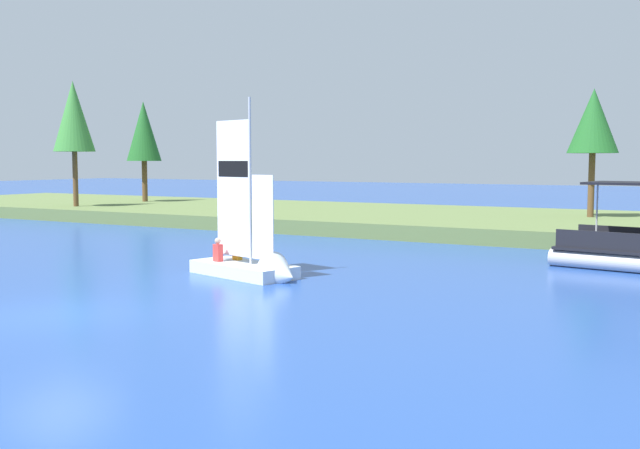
{
  "coord_description": "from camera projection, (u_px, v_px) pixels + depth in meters",
  "views": [
    {
      "loc": [
        13.45,
        -11.67,
        3.62
      ],
      "look_at": [
        0.21,
        12.36,
        1.2
      ],
      "focal_mm": 40.61,
      "sensor_mm": 36.0,
      "label": 1
    }
  ],
  "objects": [
    {
      "name": "ground_plane",
      "position": [
        58.0,
        315.0,
        16.97
      ],
      "size": [
        200.0,
        200.0,
        0.0
      ],
      "primitive_type": "plane",
      "color": "#234793"
    },
    {
      "name": "shore_bank",
      "position": [
        437.0,
        220.0,
        39.71
      ],
      "size": [
        80.0,
        15.24,
        0.73
      ],
      "primitive_type": "cube",
      "color": "#5B703D",
      "rests_on": "ground"
    },
    {
      "name": "shoreline_tree_left",
      "position": [
        74.0,
        117.0,
        45.63
      ],
      "size": [
        2.57,
        2.57,
        7.92
      ],
      "color": "brown",
      "rests_on": "shore_bank"
    },
    {
      "name": "shoreline_tree_midleft",
      "position": [
        144.0,
        132.0,
        51.2
      ],
      "size": [
        2.43,
        2.43,
        7.09
      ],
      "color": "brown",
      "rests_on": "shore_bank"
    },
    {
      "name": "shoreline_tree_centre",
      "position": [
        593.0,
        122.0,
        36.93
      ],
      "size": [
        2.55,
        2.55,
        6.57
      ],
      "color": "brown",
      "rests_on": "shore_bank"
    },
    {
      "name": "sailboat",
      "position": [
        258.0,
        265.0,
        22.33
      ],
      "size": [
        4.35,
        2.52,
        6.06
      ],
      "rotation": [
        0.0,
        0.0,
        -0.27
      ],
      "color": "silver",
      "rests_on": "ground"
    }
  ]
}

